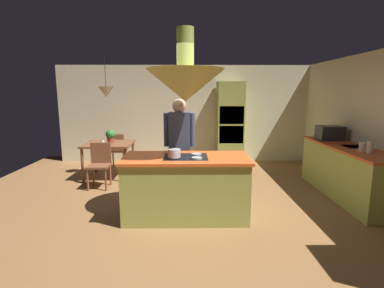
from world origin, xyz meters
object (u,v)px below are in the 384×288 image
chair_facing_island (100,162)px  canister_flour (370,147)px  oven_tower (230,124)px  kitchen_island (186,187)px  potted_plant_on_table (110,136)px  canister_sugar (363,147)px  microwave_on_counter (330,133)px  dining_table (109,148)px  chair_by_back_wall (117,149)px  cup_on_table (103,143)px  cooking_pot_on_cooktop (174,153)px  person_at_island (180,142)px

chair_facing_island → canister_flour: canister_flour is taller
oven_tower → chair_facing_island: (-2.80, -1.83, -0.55)m
kitchen_island → potted_plant_on_table: 2.67m
canister_flour → canister_sugar: bearing=90.0°
kitchen_island → microwave_on_counter: size_ratio=4.01×
kitchen_island → potted_plant_on_table: potted_plant_on_table is taller
dining_table → oven_tower: bearing=22.2°
chair_facing_island → chair_by_back_wall: (0.00, 1.38, 0.00)m
cup_on_table → canister_sugar: size_ratio=0.64×
oven_tower → cooking_pot_on_cooktop: (-1.26, -3.37, -0.06)m
oven_tower → dining_table: oven_tower is taller
dining_table → chair_by_back_wall: bearing=90.0°
kitchen_island → microwave_on_counter: 3.27m
potted_plant_on_table → cup_on_table: size_ratio=3.33×
chair_facing_island → chair_by_back_wall: 1.38m
oven_tower → dining_table: (-2.80, -1.14, -0.40)m
dining_table → potted_plant_on_table: potted_plant_on_table is taller
canister_sugar → microwave_on_counter: size_ratio=0.31×
cup_on_table → chair_facing_island: bearing=-82.6°
cup_on_table → canister_sugar: bearing=-17.8°
canister_sugar → cup_on_table: bearing=162.2°
chair_facing_island → cooking_pot_on_cooktop: size_ratio=4.83×
dining_table → canister_sugar: bearing=-20.7°
cup_on_table → microwave_on_counter: microwave_on_counter is taller
chair_facing_island → potted_plant_on_table: (0.06, 0.64, 0.42)m
cup_on_table → cooking_pot_on_cooktop: bearing=-51.3°
oven_tower → canister_flour: (1.74, -3.04, -0.04)m
chair_by_back_wall → canister_sugar: (4.54, -2.41, 0.48)m
chair_facing_island → canister_sugar: 4.68m
person_at_island → canister_flour: bearing=-9.8°
oven_tower → cooking_pot_on_cooktop: size_ratio=11.73×
chair_facing_island → cup_on_table: size_ratio=9.67×
dining_table → cup_on_table: bearing=-104.2°
person_at_island → canister_sugar: 2.97m
canister_flour → microwave_on_counter: microwave_on_counter is taller
oven_tower → microwave_on_counter: size_ratio=4.59×
chair_by_back_wall → cup_on_table: chair_by_back_wall is taller
chair_by_back_wall → kitchen_island: bearing=121.3°
dining_table → microwave_on_counter: bearing=-7.4°
cup_on_table → cooking_pot_on_cooktop: cooking_pot_on_cooktop is taller
dining_table → canister_flour: 4.93m
potted_plant_on_table → cooking_pot_on_cooktop: bearing=-55.8°
canister_flour → microwave_on_counter: 1.31m
dining_table → person_at_island: (1.59, -1.38, 0.35)m
person_at_island → chair_facing_island: (-1.59, 0.69, -0.50)m
chair_by_back_wall → cooking_pot_on_cooktop: 3.34m
potted_plant_on_table → canister_flour: bearing=-22.4°
cooking_pot_on_cooktop → dining_table: bearing=124.6°
canister_sugar → canister_flour: bearing=-90.0°
potted_plant_on_table → chair_by_back_wall: bearing=94.7°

